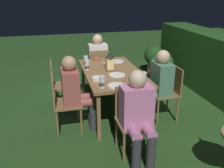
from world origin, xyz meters
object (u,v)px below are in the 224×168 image
lantern_centerpiece (110,62)px  plate_c (117,86)px  chair_head_near (99,68)px  potted_plant_by_hedge (154,57)px  dining_table (112,74)px  chair_side_right_b (168,90)px  person_in_green (158,82)px  wine_glass_c (87,63)px  wine_glass_a (102,80)px  bowl_salad (96,59)px  plate_b (117,75)px  bowl_bread (106,65)px  chair_side_left_b (62,101)px  chair_side_left_a (60,83)px  person_in_cream (97,58)px  wine_glass_b (144,76)px  person_in_rust (75,90)px  potted_plant_corner (161,66)px  wine_glass_d (86,59)px  bowl_olives (97,78)px  chair_head_far (132,117)px  plate_a (117,61)px  person_in_pink (138,113)px  green_bottle_on_table (110,58)px

lantern_centerpiece → plate_c: bearing=-6.1°
chair_head_near → potted_plant_by_hedge: chair_head_near is taller
dining_table → chair_head_near: bearing=180.0°
chair_side_right_b → person_in_green: bearing=-90.0°
chair_head_near → lantern_centerpiece: (1.02, -0.03, 0.42)m
person_in_green → wine_glass_c: size_ratio=6.80×
wine_glass_a → bowl_salad: (-1.35, 0.18, -0.09)m
plate_b → lantern_centerpiece: bearing=-169.5°
lantern_centerpiece → bowl_bread: 0.23m
chair_side_left_b → chair_side_right_b: bearing=90.0°
chair_side_left_a → plate_b: (0.60, 0.87, 0.28)m
chair_side_left_a → bowl_salad: 0.83m
chair_side_left_a → bowl_salad: chair_side_left_a is taller
person_in_cream → wine_glass_b: bearing=8.7°
person_in_rust → plate_b: person_in_rust is taller
wine_glass_c → potted_plant_corner: wine_glass_c is taller
dining_table → person_in_green: person_in_green is taller
chair_head_near → wine_glass_a: size_ratio=5.15×
person_in_cream → wine_glass_c: bearing=-19.1°
chair_side_right_b → bowl_salad: size_ratio=6.12×
dining_table → bowl_salad: 0.69m
wine_glass_d → plate_c: bearing=13.6°
person_in_green → wine_glass_b: person_in_green is taller
bowl_olives → chair_head_near: bearing=167.6°
chair_side_left_b → lantern_centerpiece: 1.01m
wine_glass_a → bowl_salad: wine_glass_a is taller
chair_side_left_a → wine_glass_a: wine_glass_a is taller
chair_side_left_b → wine_glass_d: (-0.79, 0.48, 0.39)m
bowl_salad → bowl_olives: bearing=-10.2°
chair_head_far → bowl_bread: size_ratio=7.84×
plate_c → person_in_cream: bearing=177.0°
chair_side_left_a → person_in_cream: person_in_cream is taller
chair_side_left_a → chair_head_far: (1.44, 0.84, 0.00)m
person_in_cream → wine_glass_a: (1.94, -0.31, 0.24)m
potted_plant_by_hedge → chair_head_near: bearing=-63.7°
bowl_bread → potted_plant_corner: 1.64m
dining_table → chair_head_far: size_ratio=1.89×
chair_side_right_b → plate_b: 0.87m
person_in_rust → person_in_green: same height
plate_a → plate_c: size_ratio=0.96×
lantern_centerpiece → wine_glass_b: (0.71, 0.32, -0.03)m
person_in_pink → potted_plant_by_hedge: (-3.09, 1.53, -0.23)m
person_in_rust → plate_a: bearing=134.8°
green_bottle_on_table → bowl_olives: size_ratio=1.78×
lantern_centerpiece → plate_b: bearing=10.5°
wine_glass_b → bowl_olives: (-0.31, -0.61, -0.09)m
chair_side_left_b → lantern_centerpiece: (-0.42, 0.82, 0.42)m
dining_table → person_in_rust: (0.37, -0.65, -0.06)m
chair_head_far → plate_c: size_ratio=3.51×
chair_side_right_b → wine_glass_c: wine_glass_c is taller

